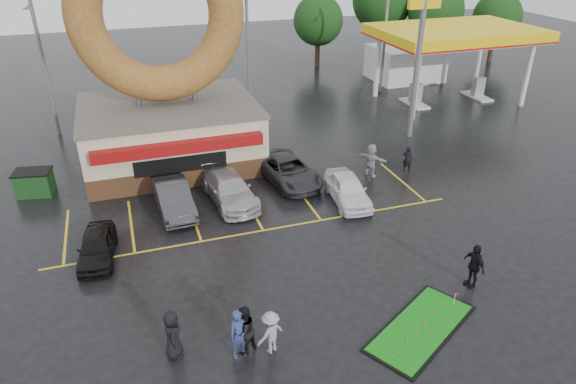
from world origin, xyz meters
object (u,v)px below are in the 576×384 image
object	(u,v)px
car_silver	(230,189)
dumpster	(34,183)
gas_station	(432,48)
car_black	(97,246)
person_blue	(239,334)
person_cameraman	(474,265)
donut_shop	(166,91)
streetlight_right	(385,36)
streetlight_left	(44,67)
putting_green	(421,328)
car_white	(348,189)
car_grey	(288,170)
car_dgrey	(173,197)
streetlight_mid	(248,48)
shell_sign	(422,26)

from	to	relation	value
car_silver	dumpster	size ratio (longest dim) A/B	2.78
gas_station	car_black	world-z (taller)	gas_station
person_blue	person_cameraman	xyz separation A→B (m)	(9.85, 0.76, 0.02)
donut_shop	streetlight_right	distance (m)	21.00
car_silver	donut_shop	bearing A→B (deg)	103.47
person_blue	dumpster	world-z (taller)	person_blue
streetlight_left	putting_green	distance (m)	28.69
car_white	person_blue	bearing A→B (deg)	-125.92
car_white	dumpster	xyz separation A→B (m)	(-15.72, 6.13, -0.07)
streetlight_right	dumpster	bearing A→B (deg)	-157.61
car_grey	dumpster	bearing A→B (deg)	159.98
streetlight_right	dumpster	distance (m)	29.14
car_black	donut_shop	bearing A→B (deg)	71.09
car_grey	car_silver	bearing A→B (deg)	-169.36
streetlight_right	car_black	world-z (taller)	streetlight_right
gas_station	car_grey	xyz separation A→B (m)	(-17.22, -12.94, -2.98)
streetlight_right	car_grey	bearing A→B (deg)	-133.52
gas_station	car_dgrey	bearing A→B (deg)	-149.12
dumpster	donut_shop	bearing A→B (deg)	25.05
person_cameraman	dumpster	world-z (taller)	person_cameraman
donut_shop	putting_green	distance (m)	19.55
streetlight_left	car_black	size ratio (longest dim) A/B	2.45
car_dgrey	person_blue	bearing A→B (deg)	-88.84
car_white	dumpster	distance (m)	16.87
person_blue	streetlight_right	bearing A→B (deg)	40.77
car_white	person_blue	size ratio (longest dim) A/B	2.22
gas_station	streetlight_right	xyz separation A→B (m)	(-4.00, 0.98, 1.08)
streetlight_mid	car_silver	world-z (taller)	streetlight_mid
car_grey	putting_green	bearing A→B (deg)	-94.14
streetlight_mid	car_dgrey	distance (m)	16.68
gas_station	shell_sign	distance (m)	11.93
streetlight_right	car_dgrey	distance (m)	25.26
car_dgrey	dumpster	size ratio (longest dim) A/B	2.56
donut_shop	car_white	size ratio (longest dim) A/B	3.21
donut_shop	car_white	bearing A→B (deg)	-45.42
streetlight_mid	car_white	xyz separation A→B (m)	(1.05, -16.11, -4.06)
streetlight_left	shell_sign	bearing A→B (deg)	-18.99
car_dgrey	person_cameraman	distance (m)	14.63
streetlight_left	car_grey	xyz separation A→B (m)	(12.78, -11.92, -4.06)
donut_shop	gas_station	world-z (taller)	donut_shop
gas_station	putting_green	distance (m)	30.82
streetlight_left	car_black	distance (m)	17.12
gas_station	putting_green	size ratio (longest dim) A/B	2.62
car_grey	car_black	bearing A→B (deg)	-164.13
car_black	car_grey	bearing A→B (deg)	30.19
car_dgrey	car_white	bearing A→B (deg)	-15.38
car_silver	person_blue	distance (m)	11.06
car_silver	streetlight_mid	bearing A→B (deg)	65.32
gas_station	streetlight_mid	size ratio (longest dim) A/B	1.52
streetlight_right	putting_green	xyz separation A→B (m)	(-12.41, -26.81, -4.74)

